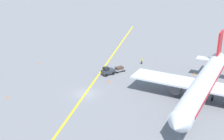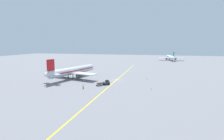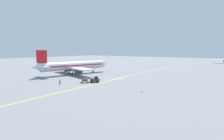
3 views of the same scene
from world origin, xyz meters
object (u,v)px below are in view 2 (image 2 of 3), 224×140
object	(u,v)px
baggage_cart_trailing	(99,84)
traffic_cone_by_wingtip	(151,89)
traffic_cone_near_nose	(60,84)
baggage_tug_dark	(106,83)
traffic_cone_mid_apron	(106,82)
ground_crew_worker	(83,86)
airplane_at_gate	(73,71)
traffic_cone_far_edge	(147,79)
airplane_distant_taxiing	(171,57)

from	to	relation	value
baggage_cart_trailing	traffic_cone_by_wingtip	distance (m)	21.16
baggage_cart_trailing	traffic_cone_near_nose	bearing A→B (deg)	-173.44
baggage_tug_dark	traffic_cone_mid_apron	world-z (taller)	baggage_tug_dark
ground_crew_worker	baggage_cart_trailing	bearing A→B (deg)	55.57
airplane_at_gate	traffic_cone_by_wingtip	bearing A→B (deg)	-18.20
airplane_at_gate	traffic_cone_far_edge	world-z (taller)	airplane_at_gate
baggage_cart_trailing	traffic_cone_far_edge	size ratio (longest dim) A/B	5.20
traffic_cone_near_nose	traffic_cone_mid_apron	xyz separation A→B (m)	(18.28, 8.74, 0.00)
ground_crew_worker	traffic_cone_by_wingtip	bearing A→B (deg)	11.87
baggage_tug_dark	traffic_cone_near_nose	xyz separation A→B (m)	(-19.47, -4.41, -0.63)
traffic_cone_far_edge	traffic_cone_mid_apron	bearing A→B (deg)	-145.63
airplane_distant_taxiing	traffic_cone_near_nose	world-z (taller)	airplane_distant_taxiing
ground_crew_worker	traffic_cone_near_nose	world-z (taller)	ground_crew_worker
airplane_at_gate	ground_crew_worker	xyz separation A→B (m)	(13.84, -18.33, -2.80)
ground_crew_worker	traffic_cone_far_edge	bearing A→B (deg)	47.73
airplane_distant_taxiing	baggage_cart_trailing	size ratio (longest dim) A/B	11.16
baggage_tug_dark	traffic_cone_by_wingtip	bearing A→B (deg)	-10.59
ground_crew_worker	traffic_cone_by_wingtip	xyz separation A→B (m)	(25.56, 5.37, -0.63)
ground_crew_worker	traffic_cone_by_wingtip	distance (m)	26.13
traffic_cone_by_wingtip	baggage_tug_dark	bearing A→B (deg)	169.41
airplane_distant_taxiing	traffic_cone_far_edge	world-z (taller)	airplane_distant_taxiing
airplane_at_gate	traffic_cone_near_nose	xyz separation A→B (m)	(1.03, -13.84, -3.43)
airplane_at_gate	traffic_cone_by_wingtip	size ratio (longest dim) A/B	63.66
traffic_cone_near_nose	traffic_cone_mid_apron	size ratio (longest dim) A/B	1.00
baggage_tug_dark	baggage_cart_trailing	size ratio (longest dim) A/B	1.13
airplane_distant_taxiing	baggage_cart_trailing	world-z (taller)	airplane_distant_taxiing
baggage_cart_trailing	traffic_cone_by_wingtip	world-z (taller)	baggage_cart_trailing
traffic_cone_near_nose	traffic_cone_by_wingtip	distance (m)	38.38
airplane_distant_taxiing	ground_crew_worker	distance (m)	139.53
baggage_tug_dark	traffic_cone_far_edge	size ratio (longest dim) A/B	5.86
baggage_cart_trailing	airplane_distant_taxiing	bearing A→B (deg)	73.97
traffic_cone_by_wingtip	traffic_cone_far_edge	world-z (taller)	same
baggage_cart_trailing	ground_crew_worker	distance (m)	7.85
traffic_cone_mid_apron	traffic_cone_by_wingtip	bearing A→B (deg)	-21.37
baggage_tug_dark	traffic_cone_by_wingtip	xyz separation A→B (m)	(18.89, -3.53, -0.63)
traffic_cone_far_edge	ground_crew_worker	bearing A→B (deg)	-132.27
traffic_cone_mid_apron	traffic_cone_far_edge	size ratio (longest dim) A/B	1.00
baggage_tug_dark	baggage_cart_trailing	xyz separation A→B (m)	(-2.23, -2.43, -0.14)
airplane_at_gate	traffic_cone_far_edge	size ratio (longest dim) A/B	63.66
ground_crew_worker	traffic_cone_far_edge	world-z (taller)	ground_crew_worker
ground_crew_worker	traffic_cone_mid_apron	distance (m)	14.33
airplane_at_gate	traffic_cone_by_wingtip	distance (m)	41.62
airplane_at_gate	traffic_cone_mid_apron	bearing A→B (deg)	-14.79
baggage_cart_trailing	traffic_cone_far_edge	distance (m)	26.14
ground_crew_worker	traffic_cone_mid_apron	bearing A→B (deg)	67.53
airplane_distant_taxiing	traffic_cone_mid_apron	distance (m)	125.29
traffic_cone_near_nose	baggage_cart_trailing	bearing A→B (deg)	6.56
traffic_cone_mid_apron	traffic_cone_far_edge	xyz separation A→B (m)	(17.32, 11.85, 0.00)
airplane_at_gate	baggage_cart_trailing	distance (m)	21.98
baggage_cart_trailing	traffic_cone_mid_apron	bearing A→B (deg)	81.29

